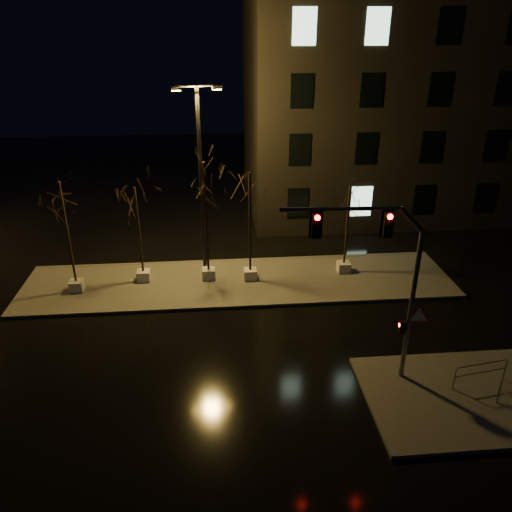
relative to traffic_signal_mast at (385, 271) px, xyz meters
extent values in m
plane|color=black|center=(-4.55, 2.17, -4.59)|extent=(90.00, 90.00, 0.00)
cube|color=#4D4A44|center=(-4.55, 8.17, -4.52)|extent=(22.00, 5.00, 0.15)
cube|color=#4D4A44|center=(2.95, -1.33, -4.52)|extent=(7.00, 5.00, 0.15)
cube|color=black|center=(9.45, 20.17, 2.91)|extent=(25.00, 12.00, 15.00)
cube|color=beige|center=(-12.65, 7.81, -4.17)|extent=(0.65, 0.65, 0.55)
cylinder|color=black|center=(-12.65, 7.81, -1.36)|extent=(0.11, 0.11, 5.06)
cube|color=beige|center=(-9.46, 8.63, -4.17)|extent=(0.65, 0.65, 0.55)
cylinder|color=black|center=(-9.46, 8.63, -1.66)|extent=(0.11, 0.11, 4.47)
cube|color=beige|center=(-6.12, 8.53, -4.17)|extent=(0.65, 0.65, 0.55)
cylinder|color=black|center=(-6.12, 8.53, -1.08)|extent=(0.11, 0.11, 5.62)
cube|color=beige|center=(-3.96, 8.30, -4.17)|extent=(0.65, 0.65, 0.55)
cylinder|color=black|center=(-3.96, 8.30, -1.34)|extent=(0.11, 0.11, 5.11)
cube|color=beige|center=(1.07, 8.69, -4.17)|extent=(0.65, 0.65, 0.55)
cylinder|color=black|center=(1.07, 8.69, -1.79)|extent=(0.11, 0.11, 4.20)
cylinder|color=slate|center=(1.10, -0.05, -1.51)|extent=(0.18, 0.18, 5.87)
cylinder|color=slate|center=(-1.68, 0.09, 2.25)|extent=(3.92, 0.34, 0.14)
cube|color=black|center=(-0.08, 0.01, 1.71)|extent=(0.30, 0.23, 0.88)
cube|color=black|center=(-2.42, 0.13, 1.71)|extent=(0.30, 0.23, 0.88)
cube|color=black|center=(0.88, -0.04, -2.29)|extent=(0.22, 0.19, 0.44)
cone|color=red|center=(1.39, -0.12, -1.80)|extent=(1.02, 0.08, 1.02)
sphere|color=#FF0C07|center=(1.10, -0.05, 2.01)|extent=(0.18, 0.18, 0.18)
cylinder|color=black|center=(-6.31, 9.48, 0.30)|extent=(0.19, 0.19, 9.49)
cylinder|color=black|center=(-6.31, 9.48, 5.05)|extent=(2.08, 0.38, 0.09)
cube|color=#FFAC32|center=(-7.25, 9.35, 4.90)|extent=(0.51, 0.33, 0.19)
cube|color=#FFAC32|center=(-5.37, 9.61, 4.90)|extent=(0.51, 0.33, 0.19)
cylinder|color=slate|center=(2.70, -0.97, -4.01)|extent=(0.05, 0.05, 0.87)
cylinder|color=slate|center=(4.80, -0.64, -4.01)|extent=(0.05, 0.05, 0.87)
cylinder|color=slate|center=(3.75, -0.80, -3.53)|extent=(2.10, 0.37, 0.04)
cylinder|color=slate|center=(3.75, -0.80, -3.91)|extent=(2.10, 0.37, 0.04)
cylinder|color=slate|center=(3.92, -1.81, -3.94)|extent=(0.06, 0.06, 1.00)
camera|label=1|loc=(-5.71, -14.70, 7.62)|focal=35.00mm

